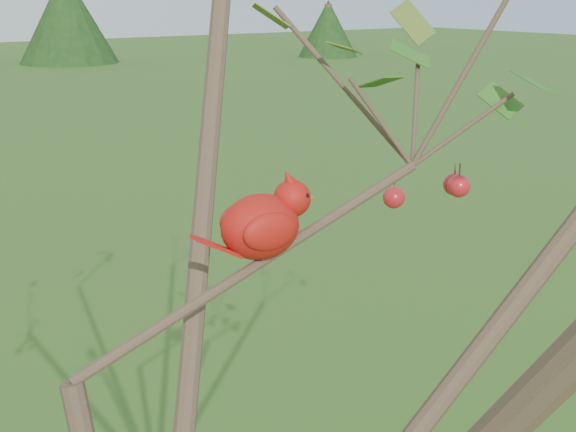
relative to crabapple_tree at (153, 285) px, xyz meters
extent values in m
sphere|color=#AF181E|center=(0.54, 0.13, 0.01)|extent=(0.04, 0.04, 0.04)
sphere|color=#AF181E|center=(0.63, 0.08, 0.03)|extent=(0.04, 0.04, 0.04)
sphere|color=#AF181E|center=(0.60, 0.04, 0.04)|extent=(0.04, 0.04, 0.04)
ellipsoid|color=#AB190E|center=(0.23, 0.10, 0.01)|extent=(0.14, 0.11, 0.10)
sphere|color=#AB190E|center=(0.29, 0.10, 0.05)|extent=(0.06, 0.06, 0.06)
cone|color=#AB190E|center=(0.28, 0.10, 0.08)|extent=(0.05, 0.03, 0.04)
cone|color=#D85914|center=(0.32, 0.09, 0.05)|extent=(0.03, 0.02, 0.02)
ellipsoid|color=black|center=(0.31, 0.09, 0.05)|extent=(0.02, 0.03, 0.03)
cube|color=#AB190E|center=(0.16, 0.10, 0.00)|extent=(0.08, 0.04, 0.04)
ellipsoid|color=#AB190E|center=(0.23, 0.14, 0.02)|extent=(0.09, 0.03, 0.06)
ellipsoid|color=#AB190E|center=(0.22, 0.06, 0.02)|extent=(0.09, 0.03, 0.06)
cylinder|color=#3E2C21|center=(9.65, 26.85, -0.66)|extent=(0.44, 0.44, 2.92)
cone|color=black|center=(9.65, 26.85, -0.54)|extent=(3.41, 3.41, 3.16)
cylinder|color=#3E2C21|center=(18.77, 23.88, -1.14)|extent=(0.29, 0.29, 1.96)
cone|color=black|center=(18.77, 23.88, -1.06)|extent=(2.29, 2.29, 2.12)
camera|label=1|loc=(-0.41, -0.90, 0.37)|focal=50.00mm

